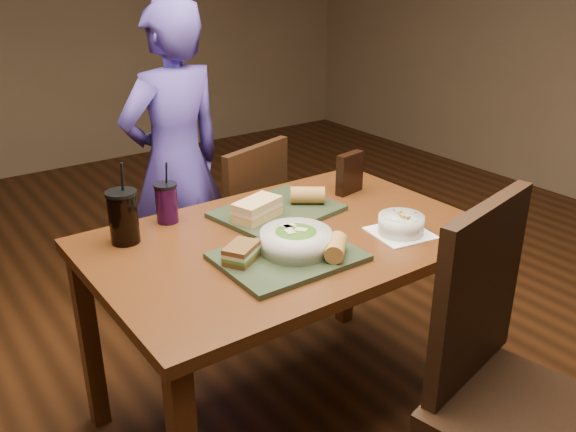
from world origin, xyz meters
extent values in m
plane|color=#381C0B|center=(0.00, 0.00, 0.00)|extent=(6.00, 6.00, 0.00)
cube|color=#4F280F|center=(0.60, -0.38, 0.35)|extent=(0.06, 0.06, 0.71)
cube|color=#4F280F|center=(-0.60, 0.38, 0.35)|extent=(0.06, 0.06, 0.71)
cube|color=#4F280F|center=(0.60, 0.38, 0.35)|extent=(0.06, 0.06, 0.71)
cube|color=#4F280F|center=(0.00, 0.00, 0.73)|extent=(1.30, 0.85, 0.04)
cube|color=black|center=(0.19, -0.84, 0.48)|extent=(0.53, 0.53, 0.04)
cube|color=black|center=(0.19, -0.64, 0.76)|extent=(0.44, 0.14, 0.53)
cube|color=black|center=(0.38, -0.65, 0.23)|extent=(0.04, 0.04, 0.46)
cube|color=black|center=(0.23, 0.72, 0.41)|extent=(0.48, 0.48, 0.04)
cube|color=black|center=(0.23, 0.55, 0.66)|extent=(0.38, 0.15, 0.46)
cube|color=black|center=(0.07, 0.56, 0.20)|extent=(0.04, 0.04, 0.39)
cube|color=black|center=(0.40, 0.56, 0.20)|extent=(0.04, 0.04, 0.39)
cube|color=black|center=(0.07, 0.89, 0.20)|extent=(0.04, 0.04, 0.39)
cube|color=black|center=(0.40, 0.89, 0.20)|extent=(0.04, 0.04, 0.39)
imported|color=#463694|center=(0.06, 0.97, 0.73)|extent=(0.58, 0.43, 1.47)
cube|color=#25301C|center=(-0.10, -0.15, 0.76)|extent=(0.42, 0.32, 0.02)
cube|color=#25301C|center=(0.08, 0.17, 0.76)|extent=(0.47, 0.38, 0.02)
cylinder|color=silver|center=(-0.07, -0.14, 0.80)|extent=(0.22, 0.22, 0.06)
ellipsoid|color=#427219|center=(-0.07, -0.14, 0.81)|extent=(0.18, 0.18, 0.06)
cube|color=beige|center=(-0.06, -0.15, 0.84)|extent=(0.04, 0.05, 0.01)
cube|color=beige|center=(-0.08, -0.10, 0.84)|extent=(0.04, 0.04, 0.01)
cube|color=beige|center=(-0.09, -0.14, 0.84)|extent=(0.03, 0.04, 0.01)
cube|color=beige|center=(-0.07, -0.11, 0.84)|extent=(0.04, 0.03, 0.01)
cube|color=white|center=(0.32, -0.21, 0.75)|extent=(0.21, 0.21, 0.00)
cylinder|color=silver|center=(0.32, -0.21, 0.78)|extent=(0.15, 0.15, 0.06)
cylinder|color=black|center=(0.32, -0.21, 0.81)|extent=(0.13, 0.13, 0.01)
cube|color=#B28947|center=(0.32, -0.20, 0.82)|extent=(0.02, 0.02, 0.01)
cube|color=#B28947|center=(0.32, -0.21, 0.82)|extent=(0.02, 0.02, 0.01)
cube|color=#B28947|center=(0.31, -0.24, 0.82)|extent=(0.02, 0.02, 0.01)
cube|color=#B28947|center=(0.31, -0.22, 0.82)|extent=(0.02, 0.02, 0.01)
cube|color=#593819|center=(-0.24, -0.10, 0.78)|extent=(0.14, 0.12, 0.02)
cube|color=#3F721E|center=(-0.24, -0.10, 0.79)|extent=(0.14, 0.12, 0.01)
cube|color=beige|center=(-0.24, -0.10, 0.80)|extent=(0.14, 0.12, 0.01)
cube|color=#593819|center=(-0.24, -0.10, 0.81)|extent=(0.14, 0.12, 0.02)
cube|color=tan|center=(-0.03, 0.15, 0.78)|extent=(0.19, 0.14, 0.02)
cube|color=orange|center=(-0.03, 0.15, 0.80)|extent=(0.19, 0.14, 0.01)
cube|color=beige|center=(-0.03, 0.15, 0.81)|extent=(0.19, 0.14, 0.01)
cube|color=tan|center=(-0.03, 0.15, 0.82)|extent=(0.19, 0.14, 0.02)
cylinder|color=#AD7533|center=(0.01, -0.24, 0.80)|extent=(0.13, 0.12, 0.06)
cylinder|color=#AD7533|center=(0.20, 0.16, 0.80)|extent=(0.14, 0.13, 0.06)
cylinder|color=black|center=(-0.46, 0.27, 0.83)|extent=(0.09, 0.09, 0.17)
cylinder|color=black|center=(-0.46, 0.27, 0.92)|extent=(0.10, 0.10, 0.01)
cylinder|color=black|center=(-0.45, 0.27, 0.97)|extent=(0.01, 0.03, 0.11)
cylinder|color=black|center=(-0.28, 0.34, 0.82)|extent=(0.08, 0.08, 0.13)
cylinder|color=black|center=(-0.28, 0.34, 0.89)|extent=(0.08, 0.08, 0.01)
cylinder|color=black|center=(-0.27, 0.34, 0.93)|extent=(0.01, 0.02, 0.09)
cube|color=black|center=(0.43, 0.19, 0.83)|extent=(0.13, 0.06, 0.16)
camera|label=1|loc=(-1.08, -1.51, 1.61)|focal=38.00mm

